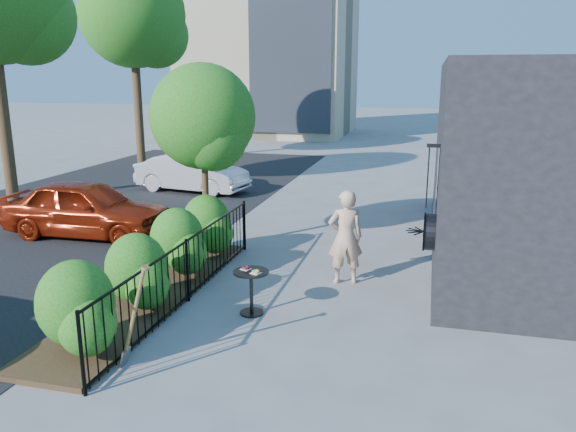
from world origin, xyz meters
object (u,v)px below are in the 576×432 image
(patio_tree, at_px, (205,123))
(street_tree_far, at_px, (134,21))
(woman, at_px, (345,237))
(car_red, at_px, (87,208))
(car_silver, at_px, (192,173))
(cafe_table, at_px, (251,284))
(shovel, at_px, (133,322))

(patio_tree, height_order, street_tree_far, street_tree_far)
(street_tree_far, xyz_separation_m, woman, (10.87, -12.42, -5.04))
(street_tree_far, relative_size, car_red, 2.08)
(woman, relative_size, car_red, 0.44)
(woman, height_order, car_silver, woman)
(street_tree_far, xyz_separation_m, cafe_table, (9.63, -14.18, -5.42))
(patio_tree, relative_size, car_red, 0.99)
(cafe_table, height_order, shovel, shovel)
(woman, bearing_deg, cafe_table, 37.05)
(patio_tree, height_order, woman, patio_tree)
(shovel, height_order, car_red, shovel)
(car_silver, bearing_deg, patio_tree, -143.78)
(patio_tree, xyz_separation_m, woman, (3.17, -1.22, -1.89))
(patio_tree, bearing_deg, car_silver, 116.90)
(woman, bearing_deg, patio_tree, -38.99)
(patio_tree, distance_m, car_silver, 6.93)
(patio_tree, xyz_separation_m, street_tree_far, (-7.70, 11.20, 3.15))
(cafe_table, xyz_separation_m, car_red, (-5.16, 3.34, 0.18))
(patio_tree, relative_size, car_silver, 1.04)
(street_tree_far, relative_size, cafe_table, 10.76)
(street_tree_far, bearing_deg, patio_tree, -55.49)
(street_tree_far, distance_m, car_silver, 8.87)
(shovel, height_order, car_silver, shovel)
(shovel, distance_m, car_red, 6.80)
(shovel, bearing_deg, woman, 59.84)
(car_red, bearing_deg, patio_tree, -97.20)
(patio_tree, height_order, shovel, patio_tree)
(street_tree_far, distance_m, car_red, 12.85)
(woman, bearing_deg, car_silver, -67.00)
(car_silver, bearing_deg, woman, -129.78)
(street_tree_far, bearing_deg, car_red, -67.60)
(woman, bearing_deg, shovel, 41.93)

